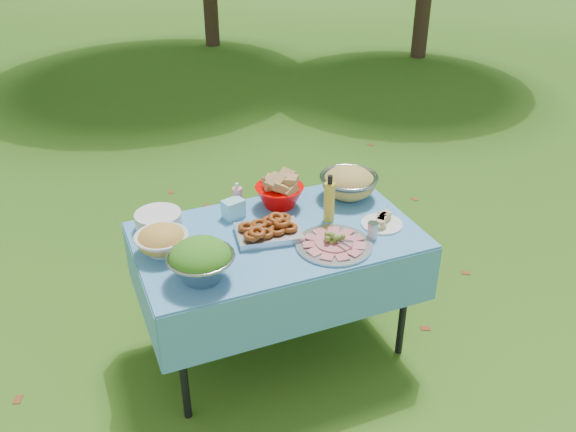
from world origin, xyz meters
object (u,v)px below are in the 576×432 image
object	(u,v)px
salad_bowl	(201,261)
plate_stack	(159,220)
bread_bowl	(279,191)
pasta_bowl_steel	(349,182)
picnic_table	(278,292)
oil_bottle	(329,198)
charcuterie_platter	(334,239)

from	to	relation	value
salad_bowl	plate_stack	xyz separation A→B (m)	(-0.09, 0.54, -0.06)
salad_bowl	bread_bowl	bearing A→B (deg)	41.13
salad_bowl	pasta_bowl_steel	size ratio (longest dim) A/B	0.93
picnic_table	pasta_bowl_steel	bearing A→B (deg)	23.41
oil_bottle	plate_stack	bearing A→B (deg)	162.58
plate_stack	salad_bowl	bearing A→B (deg)	-80.79
picnic_table	bread_bowl	xyz separation A→B (m)	(0.13, 0.28, 0.47)
pasta_bowl_steel	oil_bottle	xyz separation A→B (m)	(-0.23, -0.21, 0.05)
plate_stack	charcuterie_platter	bearing A→B (deg)	-33.58
oil_bottle	charcuterie_platter	bearing A→B (deg)	-109.91
bread_bowl	charcuterie_platter	world-z (taller)	bread_bowl
picnic_table	charcuterie_platter	xyz separation A→B (m)	(0.22, -0.22, 0.43)
salad_bowl	charcuterie_platter	distance (m)	0.70
pasta_bowl_steel	oil_bottle	bearing A→B (deg)	-137.39
picnic_table	charcuterie_platter	distance (m)	0.53
picnic_table	pasta_bowl_steel	size ratio (longest dim) A/B	4.37
charcuterie_platter	oil_bottle	size ratio (longest dim) A/B	1.45
picnic_table	pasta_bowl_steel	distance (m)	0.75
bread_bowl	salad_bowl	bearing A→B (deg)	-138.87
plate_stack	oil_bottle	world-z (taller)	oil_bottle
plate_stack	bread_bowl	xyz separation A→B (m)	(0.68, -0.01, 0.05)
bread_bowl	oil_bottle	xyz separation A→B (m)	(0.18, -0.26, 0.04)
picnic_table	oil_bottle	xyz separation A→B (m)	(0.31, 0.02, 0.52)
pasta_bowl_steel	charcuterie_platter	distance (m)	0.55
salad_bowl	bread_bowl	xyz separation A→B (m)	(0.60, 0.52, -0.01)
pasta_bowl_steel	salad_bowl	bearing A→B (deg)	-154.91
picnic_table	oil_bottle	world-z (taller)	oil_bottle
picnic_table	plate_stack	world-z (taller)	plate_stack
plate_stack	pasta_bowl_steel	distance (m)	1.10
bread_bowl	charcuterie_platter	size ratio (longest dim) A/B	0.70
charcuterie_platter	bread_bowl	bearing A→B (deg)	100.77
picnic_table	salad_bowl	xyz separation A→B (m)	(-0.47, -0.24, 0.48)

